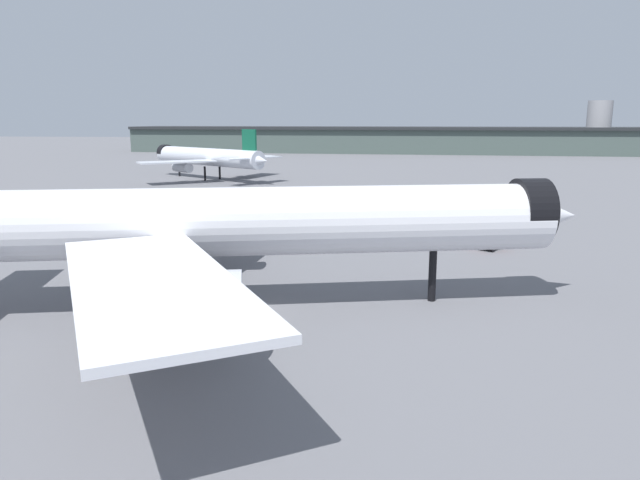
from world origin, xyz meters
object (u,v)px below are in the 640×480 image
object	(u,v)px
airliner_near_gate	(228,223)
baggage_tug_wing	(491,241)
airliner_far_taxiway	(208,157)
baggage_cart_trailing	(120,231)

from	to	relation	value
airliner_near_gate	baggage_tug_wing	size ratio (longest dim) A/B	16.22
airliner_far_taxiway	baggage_cart_trailing	xyz separation A→B (m)	(10.61, -73.65, -4.56)
airliner_near_gate	baggage_cart_trailing	xyz separation A→B (m)	(-20.83, 25.40, -5.87)
baggage_tug_wing	baggage_cart_trailing	bearing A→B (deg)	-52.50
airliner_far_taxiway	baggage_tug_wing	bearing A→B (deg)	163.19
baggage_tug_wing	baggage_cart_trailing	xyz separation A→B (m)	(-45.34, 1.49, 0.00)
airliner_near_gate	baggage_cart_trailing	distance (m)	33.36
baggage_cart_trailing	airliner_near_gate	bearing A→B (deg)	-127.16
airliner_near_gate	baggage_tug_wing	world-z (taller)	airliner_near_gate
airliner_far_taxiway	baggage_cart_trailing	size ratio (longest dim) A/B	14.35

